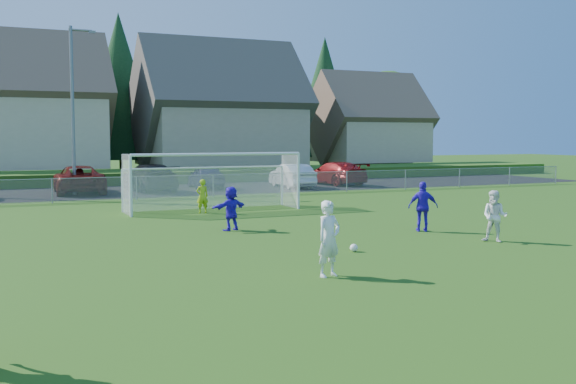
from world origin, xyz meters
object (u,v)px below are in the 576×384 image
goalkeeper (202,196)px  soccer_goal (211,173)px  car_d (149,178)px  car_f (292,176)px  car_c (79,179)px  car_g (335,173)px  player_white_a (329,239)px  player_white_b (495,216)px  player_blue_b (231,208)px  car_e (206,177)px  player_blue_a (423,207)px  soccer_ball (354,248)px

goalkeeper → soccer_goal: (0.70, 0.95, 0.92)m
car_d → car_f: 8.72m
car_c → car_g: size_ratio=1.08×
player_white_a → car_c: size_ratio=0.31×
car_d → soccer_goal: bearing=87.0°
player_white_b → car_c: 24.96m
car_g → soccer_goal: size_ratio=0.70×
player_white_b → car_c: player_white_b is taller
player_white_b → car_d: bearing=158.0°
player_blue_b → player_white_a: bearing=65.4°
car_d → car_e: bearing=-174.6°
player_blue_a → car_e: bearing=-58.8°
player_white_b → car_e: (-1.69, 23.63, -0.07)m
soccer_goal → car_c: bearing=110.0°
player_white_b → soccer_ball: bearing=-128.1°
player_white_b → goalkeeper: size_ratio=1.11×
player_white_b → car_f: (3.37, 22.06, -0.05)m
player_white_b → goalkeeper: (-5.80, 10.96, -0.07)m
car_g → player_blue_b: bearing=45.2°
player_blue_a → car_f: 19.68m
car_e → car_g: size_ratio=0.81×
player_blue_a → car_d: bearing=-48.8°
car_e → soccer_goal: soccer_goal is taller
player_white_b → car_f: bearing=136.4°
goalkeeper → car_e: (4.11, 12.67, 0.01)m
soccer_ball → goalkeeper: (-1.07, 10.70, 0.60)m
player_blue_a → car_f: bearing=-73.5°
player_white_b → car_c: (-9.21, 23.20, -0.01)m
car_e → soccer_ball: bearing=88.1°
car_e → goalkeeper: bearing=77.5°
soccer_goal → car_e: bearing=73.8°
car_d → car_e: 3.65m
player_blue_a → soccer_goal: soccer_goal is taller
goalkeeper → car_d: size_ratio=0.26×
soccer_ball → car_f: bearing=69.6°
player_blue_a → goalkeeper: (-5.18, 8.17, -0.13)m
car_c → goalkeeper: bearing=108.5°
player_white_b → car_c: size_ratio=0.28×
car_e → car_f: 5.30m
player_blue_b → car_e: (4.72, 17.98, -0.03)m
player_white_a → soccer_goal: soccer_goal is taller
player_blue_b → car_g: bearing=-148.5°
player_white_b → car_d: size_ratio=0.29×
player_blue_b → goalkeeper: size_ratio=1.06×
player_white_a → goalkeeper: bearing=68.9°
car_f → soccer_goal: 13.26m
soccer_goal → car_d: bearing=91.0°
player_white_b → car_e: size_ratio=0.37×
player_blue_a → player_blue_b: size_ratio=1.12×
soccer_ball → player_blue_a: player_blue_a is taller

